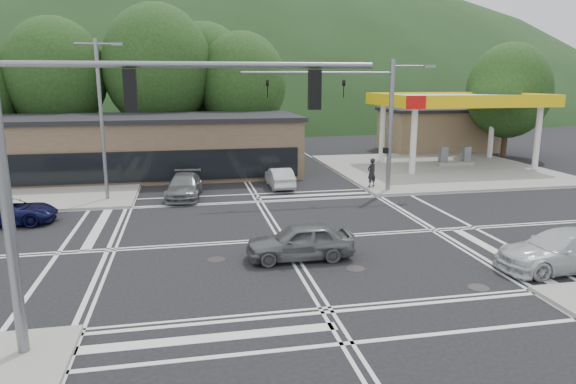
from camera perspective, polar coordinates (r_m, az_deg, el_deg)
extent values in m
plane|color=black|center=(22.51, -0.62, -5.30)|extent=(120.00, 120.00, 0.00)
cube|color=gray|center=(41.31, 16.21, 2.51)|extent=(16.00, 16.00, 0.15)
cube|color=gray|center=(38.33, -27.84, 0.81)|extent=(16.00, 16.00, 0.15)
cylinder|color=silver|center=(37.88, 13.77, 5.49)|extent=(0.44, 0.44, 5.00)
cylinder|color=silver|center=(43.35, 10.43, 6.49)|extent=(0.44, 0.44, 5.00)
cylinder|color=silver|center=(43.06, 25.98, 5.40)|extent=(0.44, 0.44, 5.00)
cylinder|color=silver|center=(47.94, 21.68, 6.37)|extent=(0.44, 0.44, 5.00)
cube|color=silver|center=(42.61, 18.44, 9.74)|extent=(12.00, 8.00, 0.60)
cube|color=yellow|center=(39.18, 21.34, 9.34)|extent=(12.20, 0.25, 0.90)
cube|color=yellow|center=(46.14, 15.98, 10.06)|extent=(12.20, 0.25, 0.90)
cube|color=yellow|center=(40.00, 10.83, 10.01)|extent=(0.25, 8.20, 0.90)
cube|color=yellow|center=(45.86, 25.07, 9.36)|extent=(0.25, 8.20, 0.90)
cube|color=red|center=(36.40, 14.04, 9.64)|extent=(1.40, 0.12, 0.90)
cube|color=gray|center=(43.10, 17.98, 3.03)|extent=(3.00, 1.00, 0.30)
cube|color=slate|center=(42.52, 16.87, 3.94)|extent=(0.60, 0.50, 1.30)
cube|color=slate|center=(43.49, 19.20, 3.96)|extent=(0.60, 0.50, 1.30)
cube|color=#846B4F|center=(52.17, 16.21, 6.52)|extent=(10.00, 6.00, 3.80)
cube|color=brown|center=(38.59, -17.28, 4.67)|extent=(24.00, 8.00, 4.00)
ellipsoid|color=#1E3517|center=(111.35, -9.36, 8.78)|extent=(252.00, 126.00, 140.00)
cylinder|color=#382619|center=(46.39, -23.88, 5.91)|extent=(0.50, 0.50, 4.84)
ellipsoid|color=#1B3213|center=(46.17, -24.41, 11.74)|extent=(8.00, 8.00, 9.20)
cylinder|color=#382619|center=(45.31, -13.93, 6.76)|extent=(0.50, 0.50, 5.28)
ellipsoid|color=#1B3213|center=(45.12, -14.28, 13.29)|extent=(9.00, 9.00, 10.35)
cylinder|color=#382619|center=(45.58, -5.03, 6.55)|extent=(0.50, 0.50, 4.40)
ellipsoid|color=#1B3213|center=(45.34, -5.13, 11.96)|extent=(7.60, 7.60, 8.74)
cylinder|color=#382619|center=(49.31, -9.05, 7.15)|extent=(0.50, 0.50, 4.84)
ellipsoid|color=#1B3213|center=(49.11, -9.24, 12.65)|extent=(8.40, 8.40, 9.66)
cylinder|color=#382619|center=(49.92, 22.95, 5.88)|extent=(0.50, 0.50, 3.96)
ellipsoid|color=#1B3213|center=(49.69, 23.34, 10.31)|extent=(7.20, 7.20, 8.28)
cylinder|color=slate|center=(30.50, -19.99, 7.28)|extent=(0.20, 0.20, 9.00)
cylinder|color=slate|center=(30.46, -20.60, 15.15)|extent=(2.20, 0.12, 0.12)
cube|color=slate|center=(30.32, -18.47, 15.32)|extent=(0.60, 0.25, 0.15)
cylinder|color=slate|center=(31.82, 11.30, 7.06)|extent=(0.28, 0.28, 8.00)
cylinder|color=slate|center=(30.26, 3.45, 13.08)|extent=(9.00, 0.16, 0.16)
imported|color=black|center=(30.67, 6.20, 11.34)|extent=(0.16, 0.20, 1.00)
imported|color=black|center=(29.64, -2.30, 11.36)|extent=(0.16, 0.20, 1.00)
cylinder|color=slate|center=(32.18, 13.61, 13.44)|extent=(2.40, 0.12, 0.12)
cube|color=slate|center=(32.65, 15.41, 13.32)|extent=(0.70, 0.30, 0.15)
cube|color=black|center=(31.89, 10.78, 4.56)|extent=(0.25, 0.30, 0.35)
cylinder|color=slate|center=(13.85, -28.83, -1.07)|extent=(0.28, 0.28, 8.00)
cylinder|color=slate|center=(12.87, -10.43, 13.73)|extent=(9.00, 0.16, 0.16)
cube|color=black|center=(12.93, -17.10, 10.73)|extent=(0.30, 0.25, 1.00)
cube|color=black|center=(13.28, 2.98, 11.28)|extent=(0.30, 0.25, 1.00)
imported|color=#0C0D36|center=(28.14, -28.68, -1.93)|extent=(4.47, 2.14, 1.23)
imported|color=#5D5F62|center=(19.97, 1.33, -5.50)|extent=(4.19, 1.73, 1.42)
imported|color=silver|center=(21.43, 28.19, -5.72)|extent=(5.08, 2.21, 1.45)
imported|color=silver|center=(33.05, -0.94, 1.62)|extent=(1.40, 3.94, 1.29)
imported|color=silver|center=(39.60, -2.73, 3.55)|extent=(2.08, 4.44, 1.47)
imported|color=#5D6062|center=(30.81, -11.45, 0.64)|extent=(2.40, 4.88, 1.37)
imported|color=black|center=(32.91, 9.27, 2.15)|extent=(0.79, 0.68, 1.83)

